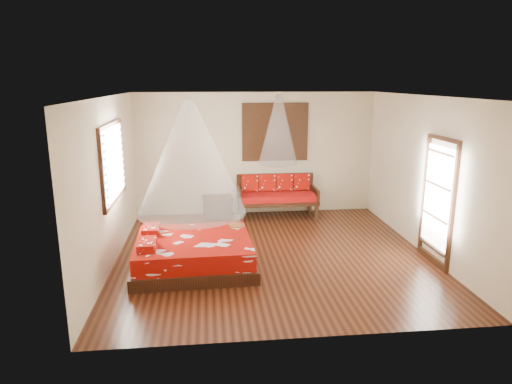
% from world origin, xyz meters
% --- Properties ---
extents(room, '(5.54, 5.54, 2.84)m').
position_xyz_m(room, '(0.00, 0.00, 1.40)').
color(room, black).
rests_on(room, ground).
extents(bed, '(2.04, 1.86, 0.63)m').
position_xyz_m(bed, '(-1.40, -0.40, 0.25)').
color(bed, black).
rests_on(bed, floor).
extents(daybed, '(1.80, 0.80, 0.95)m').
position_xyz_m(daybed, '(0.44, 2.38, 0.52)').
color(daybed, black).
rests_on(daybed, floor).
extents(storage_chest, '(0.71, 0.53, 0.47)m').
position_xyz_m(storage_chest, '(-0.91, 2.45, 0.24)').
color(storage_chest, black).
rests_on(storage_chest, floor).
extents(shutter_panel, '(1.52, 0.06, 1.32)m').
position_xyz_m(shutter_panel, '(0.44, 2.72, 1.90)').
color(shutter_panel, black).
rests_on(shutter_panel, wall_back).
extents(window_left, '(0.10, 1.74, 1.34)m').
position_xyz_m(window_left, '(-2.71, 0.20, 1.70)').
color(window_left, black).
rests_on(window_left, wall_left).
extents(glazed_door, '(0.08, 1.02, 2.16)m').
position_xyz_m(glazed_door, '(2.72, -0.60, 1.07)').
color(glazed_door, black).
rests_on(glazed_door, floor).
extents(wine_tray, '(0.29, 0.29, 0.23)m').
position_xyz_m(wine_tray, '(-0.62, 0.19, 0.56)').
color(wine_tray, brown).
rests_on(wine_tray, bed).
extents(mosquito_net_main, '(1.76, 1.76, 1.80)m').
position_xyz_m(mosquito_net_main, '(-1.38, -0.40, 1.85)').
color(mosquito_net_main, white).
rests_on(mosquito_net_main, ceiling).
extents(mosquito_net_daybed, '(0.86, 0.86, 1.50)m').
position_xyz_m(mosquito_net_daybed, '(0.44, 2.25, 2.00)').
color(mosquito_net_daybed, white).
rests_on(mosquito_net_daybed, ceiling).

